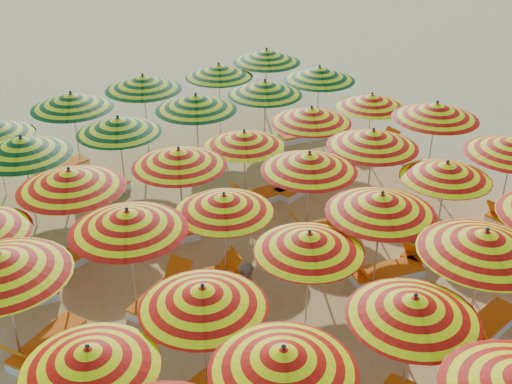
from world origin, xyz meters
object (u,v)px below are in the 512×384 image
at_px(umbrella_21, 309,162).
at_px(umbrella_32, 118,125).
at_px(lounger_26, 305,135).
at_px(umbrella_8, 414,307).
at_px(lounger_12, 426,249).
at_px(lounger_28, 60,168).
at_px(lounger_18, 22,296).
at_px(umbrella_31, 22,146).
at_px(umbrella_18, 0,264).
at_px(umbrella_41, 266,56).
at_px(umbrella_35, 319,74).
at_px(lounger_17, 322,229).
at_px(umbrella_13, 203,297).
at_px(umbrella_22, 373,139).
at_px(umbrella_9, 485,242).
at_px(lounger_23, 375,149).
at_px(umbrella_23, 436,111).
at_px(lounger_21, 261,196).
at_px(umbrella_12, 89,358).
at_px(lounger_15, 162,295).
at_px(lounger_6, 487,325).
at_px(lounger_20, 164,237).
at_px(lounger_11, 385,273).
at_px(umbrella_19, 128,221).
at_px(umbrella_25, 70,179).
at_px(umbrella_33, 196,102).
at_px(umbrella_26, 179,158).
at_px(lounger_13, 510,212).
at_px(umbrella_27, 244,139).
at_px(lounger_16, 204,280).
at_px(umbrella_16, 447,171).
at_px(umbrella_34, 265,88).
at_px(umbrella_28, 311,115).
at_px(lounger_19, 56,264).
at_px(umbrella_14, 309,242).
at_px(beachgoer_a, 415,233).
at_px(umbrella_29, 372,101).
at_px(umbrella_39, 143,83).
at_px(umbrella_38, 72,101).
at_px(lounger_14, 46,345).
at_px(lounger_22, 300,185).
at_px(umbrella_15, 382,203).

distance_m(umbrella_21, umbrella_32, 5.55).
bearing_deg(lounger_26, umbrella_8, -110.17).
relative_size(lounger_12, lounger_28, 1.01).
distance_m(umbrella_21, lounger_18, 7.23).
xyz_separation_m(umbrella_31, umbrella_32, (2.65, -0.01, -0.13)).
distance_m(umbrella_18, umbrella_41, 13.84).
height_order(umbrella_35, lounger_17, umbrella_35).
bearing_deg(lounger_18, umbrella_13, -51.20).
distance_m(umbrella_22, lounger_26, 5.66).
relative_size(umbrella_9, lounger_23, 1.85).
relative_size(umbrella_31, umbrella_35, 0.92).
relative_size(umbrella_23, lounger_21, 1.65).
height_order(umbrella_12, lounger_15, umbrella_12).
height_order(lounger_6, lounger_20, same).
xyz_separation_m(lounger_11, lounger_21, (0.15, 4.68, 0.00)).
distance_m(umbrella_19, umbrella_23, 9.70).
relative_size(umbrella_25, umbrella_33, 1.15).
relative_size(umbrella_8, umbrella_41, 0.81).
height_order(umbrella_26, lounger_28, umbrella_26).
bearing_deg(umbrella_31, lounger_23, -13.86).
xyz_separation_m(umbrella_9, lounger_13, (5.08, 2.16, -2.19)).
relative_size(umbrella_27, lounger_16, 1.48).
relative_size(umbrella_31, lounger_13, 1.63).
bearing_deg(umbrella_25, umbrella_33, 25.07).
height_order(umbrella_16, umbrella_31, umbrella_31).
relative_size(umbrella_32, umbrella_34, 0.83).
relative_size(umbrella_21, lounger_15, 1.64).
relative_size(umbrella_28, lounger_19, 1.69).
bearing_deg(lounger_23, lounger_16, -157.75).
height_order(umbrella_18, lounger_6, umbrella_18).
bearing_deg(lounger_12, lounger_23, -136.92).
bearing_deg(umbrella_25, lounger_15, -73.21).
distance_m(umbrella_32, umbrella_35, 7.27).
bearing_deg(umbrella_35, umbrella_22, -119.32).
bearing_deg(lounger_17, umbrella_14, 59.06).
bearing_deg(beachgoer_a, umbrella_27, 30.63).
distance_m(umbrella_29, umbrella_39, 7.17).
distance_m(umbrella_38, lounger_18, 6.87).
bearing_deg(beachgoer_a, lounger_14, 86.25).
height_order(umbrella_26, umbrella_27, umbrella_26).
relative_size(umbrella_9, umbrella_29, 1.42).
bearing_deg(umbrella_8, lounger_23, 44.30).
bearing_deg(lounger_18, umbrella_18, -92.25).
height_order(umbrella_18, lounger_28, umbrella_18).
bearing_deg(umbrella_27, umbrella_13, -133.88).
bearing_deg(lounger_21, umbrella_38, -51.79).
bearing_deg(umbrella_21, lounger_6, -84.33).
bearing_deg(umbrella_9, umbrella_13, 155.77).
relative_size(umbrella_14, lounger_22, 1.34).
xyz_separation_m(umbrella_15, lounger_17, (0.74, 2.40, -2.07)).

